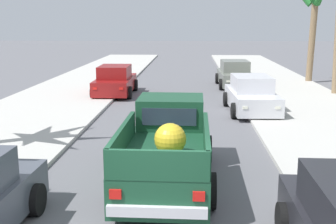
{
  "coord_description": "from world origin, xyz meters",
  "views": [
    {
      "loc": [
        0.72,
        -6.49,
        3.78
      ],
      "look_at": [
        0.07,
        5.77,
        1.2
      ],
      "focal_mm": 46.18,
      "sensor_mm": 36.0,
      "label": 1
    }
  ],
  "objects_px": {
    "pickup_truck": "(168,148)",
    "palm_tree_left_fore": "(314,2)",
    "car_left_near": "(115,81)",
    "car_left_mid": "(251,95)",
    "car_left_far": "(235,75)"
  },
  "relations": [
    {
      "from": "car_left_mid",
      "to": "car_left_far",
      "type": "bearing_deg",
      "value": 89.92
    },
    {
      "from": "pickup_truck",
      "to": "palm_tree_left_fore",
      "type": "height_order",
      "value": "palm_tree_left_fore"
    },
    {
      "from": "car_left_mid",
      "to": "car_left_near",
      "type": "bearing_deg",
      "value": 148.07
    },
    {
      "from": "car_left_near",
      "to": "car_left_mid",
      "type": "height_order",
      "value": "same"
    },
    {
      "from": "pickup_truck",
      "to": "car_left_near",
      "type": "distance_m",
      "value": 12.73
    },
    {
      "from": "car_left_near",
      "to": "car_left_mid",
      "type": "distance_m",
      "value": 7.69
    },
    {
      "from": "car_left_far",
      "to": "palm_tree_left_fore",
      "type": "relative_size",
      "value": 0.69
    },
    {
      "from": "car_left_near",
      "to": "car_left_far",
      "type": "height_order",
      "value": "same"
    },
    {
      "from": "car_left_mid",
      "to": "car_left_far",
      "type": "distance_m",
      "value": 7.29
    },
    {
      "from": "car_left_near",
      "to": "car_left_mid",
      "type": "xyz_separation_m",
      "value": [
        6.53,
        -4.07,
        0.0
      ]
    },
    {
      "from": "car_left_mid",
      "to": "pickup_truck",
      "type": "bearing_deg",
      "value": -110.82
    },
    {
      "from": "car_left_near",
      "to": "car_left_far",
      "type": "xyz_separation_m",
      "value": [
        6.54,
        3.22,
        0.0
      ]
    },
    {
      "from": "pickup_truck",
      "to": "palm_tree_left_fore",
      "type": "relative_size",
      "value": 0.84
    },
    {
      "from": "car_left_far",
      "to": "palm_tree_left_fore",
      "type": "bearing_deg",
      "value": 20.4
    },
    {
      "from": "pickup_truck",
      "to": "car_left_far",
      "type": "bearing_deg",
      "value": 78.58
    }
  ]
}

